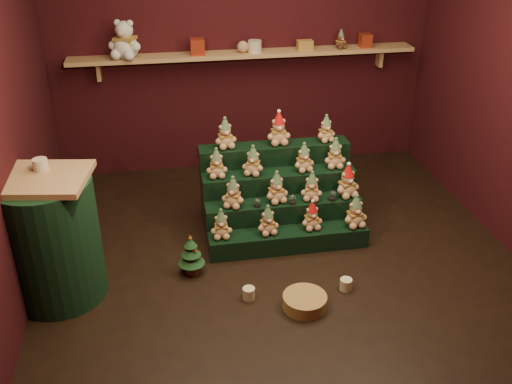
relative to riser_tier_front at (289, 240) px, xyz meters
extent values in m
plane|color=black|center=(-0.10, -0.16, -0.09)|extent=(4.00, 4.00, 0.00)
cube|color=black|center=(-0.10, 1.89, 1.31)|extent=(4.00, 0.10, 2.80)
cube|color=black|center=(-0.10, -2.21, 1.31)|extent=(4.00, 0.10, 2.80)
cube|color=tan|center=(-0.10, 1.71, 1.21)|extent=(3.60, 0.26, 0.04)
cube|color=tan|center=(-1.60, 1.78, 1.09)|extent=(0.04, 0.12, 0.20)
cube|color=tan|center=(1.40, 1.78, 1.09)|extent=(0.04, 0.12, 0.20)
cube|color=black|center=(0.00, 0.00, 0.00)|extent=(1.40, 0.22, 0.18)
cube|color=black|center=(0.00, 0.22, 0.09)|extent=(1.40, 0.22, 0.36)
cube|color=black|center=(0.00, 0.44, 0.18)|extent=(1.40, 0.22, 0.54)
cube|color=black|center=(0.00, 0.66, 0.27)|extent=(1.40, 0.22, 0.72)
cylinder|color=black|center=(-0.25, 0.16, 0.28)|extent=(0.05, 0.05, 0.02)
sphere|color=white|center=(-0.25, 0.16, 0.32)|extent=(0.06, 0.06, 0.06)
cylinder|color=black|center=(0.06, 0.16, 0.28)|extent=(0.06, 0.06, 0.02)
sphere|color=white|center=(0.06, 0.16, 0.32)|extent=(0.06, 0.06, 0.06)
cylinder|color=black|center=(0.43, 0.16, 0.28)|extent=(0.07, 0.07, 0.03)
sphere|color=white|center=(0.43, 0.16, 0.33)|extent=(0.07, 0.07, 0.07)
cube|color=tan|center=(-1.89, -0.29, 0.91)|extent=(0.75, 0.66, 0.04)
cylinder|color=black|center=(-1.89, -0.29, 0.40)|extent=(0.71, 0.71, 0.98)
cylinder|color=beige|center=(-1.89, -0.19, 0.97)|extent=(0.11, 0.11, 0.09)
cylinder|color=#4A2B1A|center=(-0.86, -0.21, -0.06)|extent=(0.11, 0.11, 0.05)
cone|color=#163D19|center=(-0.86, -0.21, 0.06)|extent=(0.22, 0.22, 0.11)
cone|color=#163D19|center=(-0.86, -0.21, 0.14)|extent=(0.16, 0.16, 0.10)
cone|color=#163D19|center=(-0.86, -0.21, 0.21)|extent=(0.11, 0.11, 0.08)
cone|color=yellow|center=(-0.86, -0.21, 0.26)|extent=(0.03, 0.03, 0.03)
cylinder|color=beige|center=(-0.46, -0.62, -0.04)|extent=(0.10, 0.10, 0.10)
cylinder|color=beige|center=(0.32, -0.65, -0.04)|extent=(0.10, 0.10, 0.10)
cylinder|color=#A88143|center=(-0.06, -0.80, -0.04)|extent=(0.38, 0.38, 0.10)
cube|color=#9C2E18|center=(-0.59, 1.69, 1.31)|extent=(0.14, 0.14, 0.16)
cylinder|color=beige|center=(0.00, 1.69, 1.29)|extent=(0.14, 0.14, 0.12)
cube|color=#9C2E18|center=(1.19, 1.69, 1.30)|extent=(0.12, 0.12, 0.14)
sphere|color=tan|center=(-0.13, 1.69, 1.29)|extent=(0.12, 0.12, 0.12)
cube|color=#D1601D|center=(0.53, 1.69, 1.28)|extent=(0.16, 0.10, 0.10)
camera|label=1|loc=(-1.02, -4.09, 2.71)|focal=40.00mm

